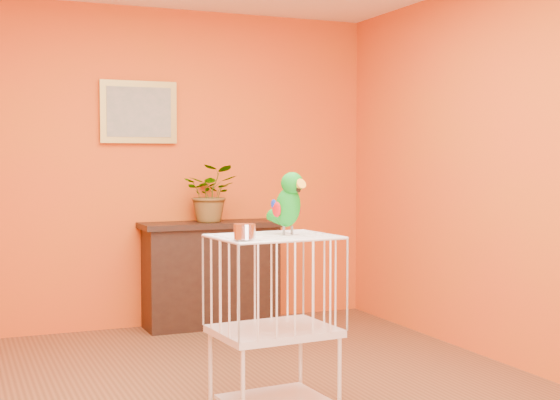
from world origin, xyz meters
name	(u,v)px	position (x,y,z in m)	size (l,w,h in m)	color
room_shell	(229,120)	(0.00, 0.00, 1.58)	(4.50, 4.50, 4.50)	#DB4414
console_cabinet	(211,274)	(0.55, 2.05, 0.43)	(1.16, 0.42, 0.86)	black
potted_plant	(210,199)	(0.55, 2.07, 1.04)	(0.42, 0.47, 0.37)	#26722D
framed_picture	(139,112)	(0.00, 2.22, 1.75)	(0.62, 0.04, 0.50)	#A18739
birdcage	(274,322)	(0.18, -0.20, 0.50)	(0.66, 0.52, 0.96)	silver
feed_cup	(245,232)	(-0.05, -0.37, 1.01)	(0.11, 0.11, 0.08)	silver
parrot	(288,203)	(0.28, -0.16, 1.14)	(0.18, 0.31, 0.34)	#59544C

